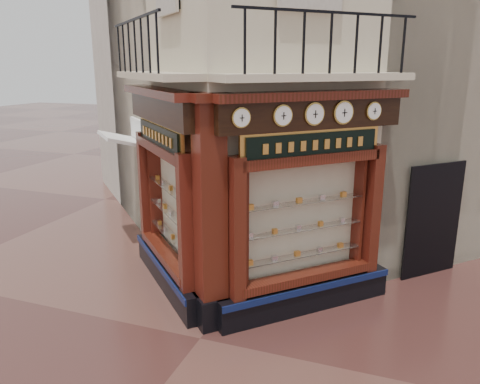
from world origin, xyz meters
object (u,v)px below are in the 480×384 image
at_px(awning, 128,242).
at_px(signboard_right, 313,144).
at_px(corner_pilaster, 210,218).
at_px(clock_e, 374,111).
at_px(clock_a, 241,118).
at_px(clock_c, 314,114).
at_px(clock_d, 343,113).
at_px(clock_b, 283,116).
at_px(signboard_left, 159,136).

height_order(awning, signboard_right, signboard_right).
relative_size(corner_pilaster, clock_e, 12.54).
bearing_deg(clock_a, awning, 99.75).
distance_m(clock_c, signboard_right, 0.54).
bearing_deg(awning, clock_d, -151.21).
distance_m(clock_b, awning, 6.38).
bearing_deg(clock_d, corner_pilaster, 169.27).
xyz_separation_m(clock_b, clock_d, (0.83, 0.83, -0.00)).
relative_size(clock_a, clock_c, 0.83).
relative_size(clock_a, signboard_left, 0.16).
xyz_separation_m(clock_e, awning, (-5.94, 1.14, -3.62)).
relative_size(clock_b, clock_c, 0.92).
bearing_deg(clock_e, clock_d, 180.00).
bearing_deg(awning, signboard_right, -155.34).
height_order(clock_a, clock_d, clock_d).
xyz_separation_m(clock_d, awning, (-5.49, 1.60, -3.62)).
bearing_deg(clock_b, signboard_right, 9.41).
xyz_separation_m(clock_b, clock_e, (1.28, 1.28, -0.00)).
bearing_deg(clock_b, corner_pilaster, 158.48).
bearing_deg(corner_pilaster, clock_b, -21.52).
bearing_deg(signboard_right, clock_a, -175.45).
xyz_separation_m(clock_b, signboard_left, (-2.53, 0.55, -0.52)).
height_order(clock_d, clock_e, clock_d).
relative_size(corner_pilaster, clock_b, 11.51).
height_order(clock_a, signboard_left, clock_a).
distance_m(signboard_left, signboard_right, 2.92).
bearing_deg(clock_c, clock_d, 0.00).
xyz_separation_m(clock_a, clock_c, (0.93, 0.93, -0.00)).
bearing_deg(signboard_right, clock_e, -5.51).
bearing_deg(clock_e, signboard_right, 174.49).
bearing_deg(awning, clock_e, -145.88).
relative_size(clock_d, signboard_left, 0.20).
xyz_separation_m(clock_a, signboard_right, (0.90, 1.06, -0.52)).
xyz_separation_m(corner_pilaster, signboard_left, (-1.46, 1.01, 1.15)).
xyz_separation_m(corner_pilaster, clock_e, (2.35, 1.75, 1.67)).
height_order(clock_b, clock_e, clock_b).
distance_m(corner_pilaster, clock_e, 3.37).
relative_size(clock_b, awning, 0.23).
bearing_deg(awning, corner_pilaster, -173.77).
xyz_separation_m(corner_pilaster, clock_a, (0.56, -0.05, 1.67)).
xyz_separation_m(corner_pilaster, clock_b, (1.07, 0.46, 1.67)).
bearing_deg(signboard_left, clock_d, -130.27).
bearing_deg(clock_c, clock_b, -180.00).
height_order(clock_d, signboard_right, clock_d).
bearing_deg(signboard_left, clock_b, -147.26).
bearing_deg(clock_b, awning, 107.53).
bearing_deg(signboard_left, signboard_right, -135.00).
relative_size(clock_d, clock_e, 1.25).
relative_size(clock_b, signboard_left, 0.18).
height_order(clock_b, signboard_left, clock_b).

